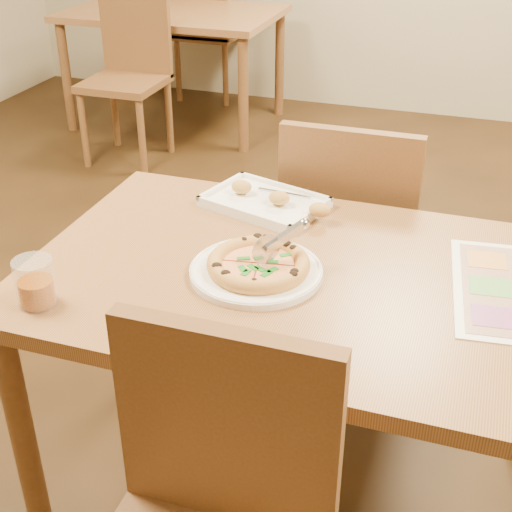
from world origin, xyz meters
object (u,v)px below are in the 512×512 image
(dining_table, at_px, (301,303))
(bg_chair_far, at_px, (204,20))
(chair_far, at_px, (351,221))
(plate, at_px, (256,271))
(bg_table, at_px, (174,24))
(pizza, at_px, (258,264))
(glass_tumbler, at_px, (36,285))
(appetizer_tray, at_px, (267,202))
(pizza_cutter, at_px, (279,240))
(bg_chair_near, at_px, (130,58))

(dining_table, height_order, bg_chair_far, bg_chair_far)
(chair_far, height_order, plate, chair_far)
(bg_table, distance_m, pizza, 3.22)
(dining_table, bearing_deg, glass_tumbler, -148.80)
(chair_far, relative_size, plate, 1.50)
(appetizer_tray, bearing_deg, pizza_cutter, -67.78)
(bg_chair_far, relative_size, pizza_cutter, 3.99)
(pizza, xyz_separation_m, pizza_cutter, (0.04, 0.03, 0.05))
(dining_table, relative_size, plate, 4.16)
(plate, height_order, glass_tumbler, glass_tumbler)
(bg_table, height_order, glass_tumbler, glass_tumbler)
(bg_chair_far, relative_size, glass_tumbler, 4.32)
(plate, relative_size, glass_tumbler, 2.87)
(glass_tumbler, bearing_deg, chair_far, 60.59)
(pizza_cutter, bearing_deg, bg_chair_near, 74.90)
(bg_chair_far, relative_size, appetizer_tray, 1.23)
(bg_chair_near, height_order, bg_chair_far, same)
(pizza, height_order, appetizer_tray, appetizer_tray)
(bg_table, height_order, bg_chair_near, bg_chair_near)
(bg_chair_far, relative_size, pizza, 1.94)
(bg_chair_near, bearing_deg, pizza, -56.13)
(chair_far, relative_size, appetizer_tray, 1.23)
(plate, height_order, pizza_cutter, pizza_cutter)
(plate, bearing_deg, bg_table, 117.80)
(pizza, bearing_deg, bg_table, 117.89)
(bg_table, distance_m, bg_chair_far, 0.51)
(chair_far, relative_size, pizza_cutter, 3.99)
(bg_table, bearing_deg, dining_table, -60.26)
(chair_far, xyz_separation_m, bg_table, (-1.60, 2.20, 0.07))
(plate, relative_size, pizza_cutter, 2.65)
(plate, relative_size, pizza, 1.29)
(bg_chair_near, relative_size, bg_chair_far, 1.00)
(chair_far, bearing_deg, plate, 81.11)
(chair_far, distance_m, appetizer_tray, 0.39)
(bg_chair_far, height_order, glass_tumbler, bg_chair_far)
(plate, bearing_deg, glass_tumbler, -147.06)
(bg_table, bearing_deg, bg_chair_near, -90.00)
(pizza_cutter, bearing_deg, dining_table, -37.13)
(chair_far, distance_m, glass_tumbler, 1.07)
(plate, xyz_separation_m, glass_tumbler, (-0.41, -0.27, 0.04))
(chair_far, height_order, pizza_cutter, chair_far)
(pizza, height_order, pizza_cutter, pizza_cutter)
(plate, height_order, pizza, pizza)
(chair_far, distance_m, bg_table, 2.72)
(dining_table, relative_size, bg_table, 1.00)
(dining_table, relative_size, bg_chair_far, 2.77)
(chair_far, xyz_separation_m, glass_tumbler, (-0.52, -0.91, 0.20))
(bg_chair_near, distance_m, plate, 2.70)
(glass_tumbler, bearing_deg, pizza_cutter, 33.02)
(pizza, relative_size, appetizer_tray, 0.64)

